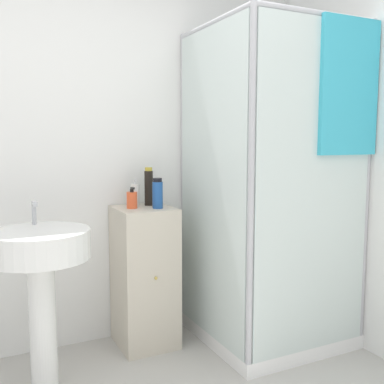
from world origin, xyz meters
name	(u,v)px	position (x,y,z in m)	size (l,w,h in m)	color
wall_back	(68,155)	(0.00, 1.70, 1.25)	(6.40, 0.06, 2.50)	white
shower_enclosure	(271,255)	(1.18, 1.13, 0.60)	(0.90, 0.93, 2.07)	white
vanity_cabinet	(145,276)	(0.42, 1.47, 0.46)	(0.36, 0.41, 0.92)	beige
sink	(41,266)	(-0.26, 1.17, 0.69)	(0.52, 0.52, 1.02)	white
soap_dispenser	(132,200)	(0.34, 1.47, 0.97)	(0.07, 0.07, 0.14)	#E5562D
shampoo_bottle_tall_black	(149,187)	(0.49, 1.55, 1.04)	(0.06, 0.06, 0.25)	black
shampoo_bottle_blue	(158,194)	(0.49, 1.40, 1.01)	(0.07, 0.07, 0.19)	#1E4C93
lotion_bottle_white	(135,195)	(0.39, 1.56, 0.99)	(0.05, 0.06, 0.18)	white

